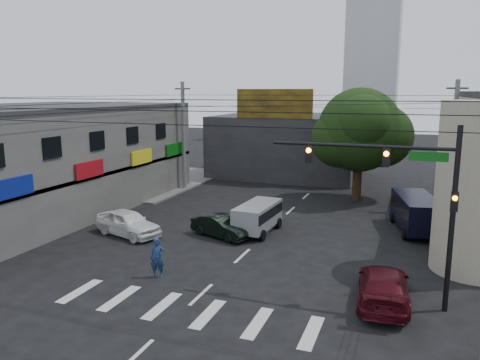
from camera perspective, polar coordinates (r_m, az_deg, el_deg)
The scene contains 16 objects.
ground at distance 22.79m, azimuth -1.49°, elevation -10.85°, with size 160.00×160.00×0.00m, color black.
sidewalk_far_left at distance 46.47m, azimuth -13.87°, elevation 0.13°, with size 16.00×16.00×0.15m, color #514F4C.
building_left at distance 36.81m, azimuth -24.65°, elevation 2.14°, with size 14.00×24.00×7.00m, color #4C4A47.
building_far at distance 47.48m, azimuth 5.78°, elevation 4.19°, with size 14.00×10.00×6.00m, color #232326.
billboard at distance 42.47m, azimuth 4.18°, elevation 9.26°, with size 7.00×0.30×2.60m, color olive.
tower_distant at distance 91.01m, azimuth 16.13°, elevation 18.96°, with size 9.00×9.00×44.00m, color silver.
street_tree at distance 36.96m, azimuth 14.35°, elevation 5.90°, with size 6.40×6.40×8.70m.
traffic_gantry at distance 18.97m, azimuth 19.71°, elevation -0.70°, with size 7.10×0.35×7.20m.
utility_pole_far_left at distance 40.31m, azimuth -6.89°, elevation 5.29°, with size 0.32×0.32×9.20m, color #59595B.
utility_pole_far_right at distance 35.93m, azimuth 24.48°, elevation 3.74°, with size 0.32×0.32×9.20m, color #59595B.
dark_sedan at distance 27.43m, azimuth -2.33°, elevation -5.68°, with size 4.08×2.63×1.27m, color black.
white_compact at distance 28.45m, azimuth -13.51°, elevation -5.10°, with size 4.82×3.08×1.53m, color white.
maroon_sedan at distance 20.10m, azimuth 17.07°, elevation -12.21°, with size 2.33×5.02×1.42m, color #420912.
silver_minivan at distance 28.22m, azimuth 2.16°, elevation -4.68°, with size 1.96×4.20×1.76m, color #9EA1A6, non-canonical shape.
navy_van at distance 30.32m, azimuth 20.67°, elevation -3.92°, with size 3.20×5.68×2.14m, color black, non-canonical shape.
traffic_officer at distance 21.89m, azimuth -10.04°, elevation -9.35°, with size 0.78×0.63×1.85m, color navy.
Camera 1 is at (7.96, -19.64, 8.39)m, focal length 35.00 mm.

